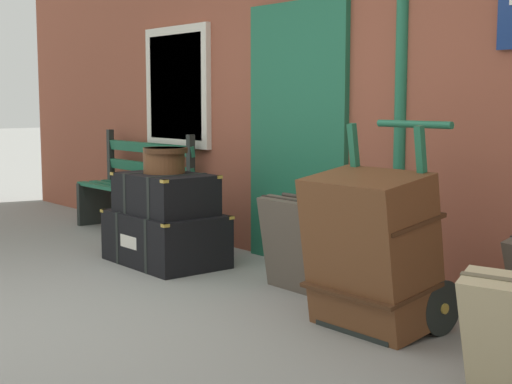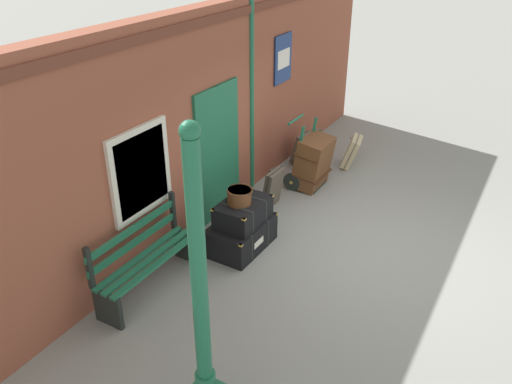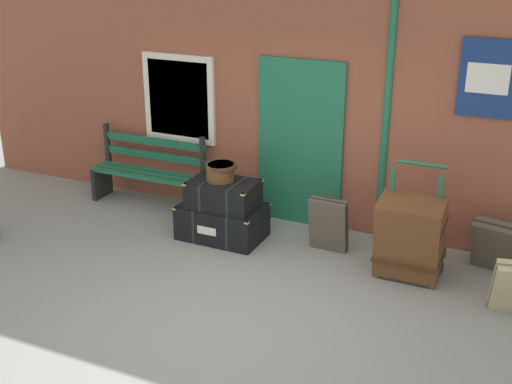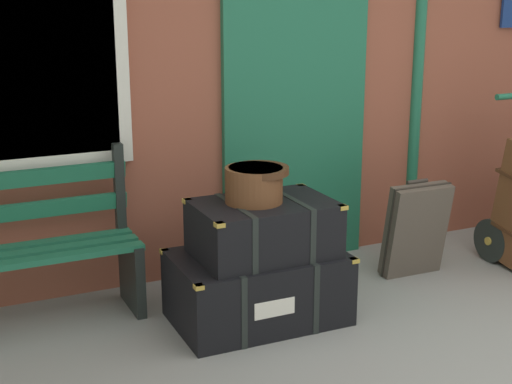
{
  "view_description": "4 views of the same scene",
  "coord_description": "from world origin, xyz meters",
  "px_view_note": "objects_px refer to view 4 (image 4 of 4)",
  "views": [
    {
      "loc": [
        4.24,
        -1.68,
        1.33
      ],
      "look_at": [
        0.07,
        1.76,
        0.67
      ],
      "focal_mm": 53.01,
      "sensor_mm": 36.0,
      "label": 1
    },
    {
      "loc": [
        -6.28,
        -1.76,
        4.27
      ],
      "look_at": [
        -0.4,
        1.65,
        0.67
      ],
      "focal_mm": 36.76,
      "sensor_mm": 36.0,
      "label": 2
    },
    {
      "loc": [
        2.53,
        -4.94,
        3.54
      ],
      "look_at": [
        -0.43,
        1.57,
        0.68
      ],
      "focal_mm": 46.68,
      "sensor_mm": 36.0,
      "label": 3
    },
    {
      "loc": [
        -2.67,
        -2.14,
        1.95
      ],
      "look_at": [
        -0.87,
        1.69,
        0.78
      ],
      "focal_mm": 52.4,
      "sensor_mm": 36.0,
      "label": 4
    }
  ],
  "objects_px": {
    "steamer_trunk_middle": "(264,228)",
    "round_hatbox": "(255,182)",
    "steamer_trunk_base": "(258,287)",
    "suitcase_umber": "(416,230)"
  },
  "relations": [
    {
      "from": "steamer_trunk_base",
      "to": "suitcase_umber",
      "type": "bearing_deg",
      "value": 8.31
    },
    {
      "from": "steamer_trunk_base",
      "to": "steamer_trunk_middle",
      "type": "distance_m",
      "value": 0.37
    },
    {
      "from": "steamer_trunk_base",
      "to": "suitcase_umber",
      "type": "distance_m",
      "value": 1.31
    },
    {
      "from": "suitcase_umber",
      "to": "steamer_trunk_middle",
      "type": "bearing_deg",
      "value": -170.78
    },
    {
      "from": "steamer_trunk_middle",
      "to": "round_hatbox",
      "type": "height_order",
      "value": "round_hatbox"
    },
    {
      "from": "steamer_trunk_middle",
      "to": "round_hatbox",
      "type": "xyz_separation_m",
      "value": [
        -0.05,
        0.03,
        0.28
      ]
    },
    {
      "from": "steamer_trunk_base",
      "to": "steamer_trunk_middle",
      "type": "height_order",
      "value": "steamer_trunk_middle"
    },
    {
      "from": "steamer_trunk_base",
      "to": "round_hatbox",
      "type": "bearing_deg",
      "value": 147.55
    },
    {
      "from": "steamer_trunk_base",
      "to": "steamer_trunk_middle",
      "type": "bearing_deg",
      "value": -26.88
    },
    {
      "from": "steamer_trunk_middle",
      "to": "steamer_trunk_base",
      "type": "bearing_deg",
      "value": 153.12
    }
  ]
}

